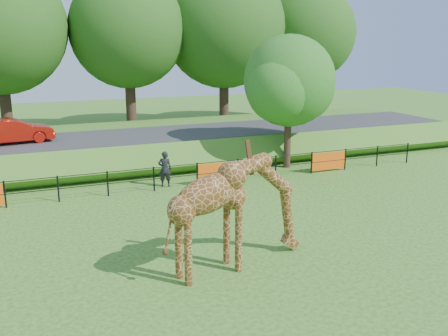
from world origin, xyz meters
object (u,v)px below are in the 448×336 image
(giraffe, at_px, (237,213))
(tree_east, at_px, (291,84))
(visitor, at_px, (165,169))
(car_red, at_px, (14,131))

(giraffe, xyz_separation_m, tree_east, (7.27, 9.92, 2.63))
(giraffe, bearing_deg, tree_east, 42.61)
(visitor, bearing_deg, tree_east, -156.18)
(giraffe, relative_size, tree_east, 0.68)
(giraffe, distance_m, visitor, 8.85)
(giraffe, relative_size, car_red, 1.23)
(car_red, bearing_deg, giraffe, -167.29)
(visitor, relative_size, tree_east, 0.24)
(visitor, bearing_deg, giraffe, 102.63)
(giraffe, height_order, visitor, giraffe)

